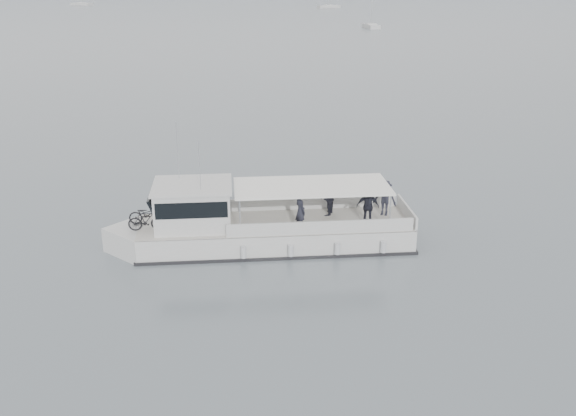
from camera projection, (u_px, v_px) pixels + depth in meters
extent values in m
plane|color=slate|center=(233.00, 221.00, 28.76)|extent=(1400.00, 1400.00, 0.00)
cube|color=silver|center=(276.00, 236.00, 26.05)|extent=(10.89, 2.99, 1.18)
cube|color=silver|center=(140.00, 241.00, 25.57)|extent=(2.95, 2.95, 1.18)
cube|color=beige|center=(276.00, 222.00, 25.85)|extent=(10.89, 2.99, 0.05)
cube|color=black|center=(276.00, 244.00, 26.18)|extent=(11.08, 3.10, 0.16)
cube|color=silver|center=(311.00, 203.00, 27.20)|extent=(7.25, 0.15, 0.54)
cube|color=silver|center=(321.00, 228.00, 24.59)|extent=(7.25, 0.15, 0.54)
cube|color=silver|center=(407.00, 212.00, 26.23)|extent=(0.11, 2.90, 0.54)
cube|color=silver|center=(193.00, 206.00, 25.27)|extent=(2.92, 2.47, 1.63)
cube|color=black|center=(157.00, 204.00, 25.10)|extent=(0.53, 2.27, 1.05)
cube|color=black|center=(193.00, 200.00, 25.18)|extent=(2.74, 2.50, 0.63)
cube|color=silver|center=(192.00, 185.00, 24.97)|extent=(3.10, 2.65, 0.09)
cube|color=white|center=(312.00, 186.00, 25.45)|extent=(6.18, 2.77, 0.07)
cylinder|color=silver|center=(240.00, 218.00, 24.27)|extent=(0.05, 0.05, 1.49)
cylinder|color=silver|center=(239.00, 196.00, 26.64)|extent=(0.05, 0.05, 1.49)
cylinder|color=silver|center=(390.00, 213.00, 24.79)|extent=(0.05, 0.05, 1.49)
cylinder|color=silver|center=(375.00, 191.00, 27.15)|extent=(0.05, 0.05, 1.49)
cylinder|color=silver|center=(178.00, 151.00, 25.28)|extent=(0.03, 0.03, 2.36)
cylinder|color=silver|center=(200.00, 165.00, 24.07)|extent=(0.03, 0.03, 1.99)
cylinder|color=silver|center=(243.00, 252.00, 24.43)|extent=(0.22, 0.22, 0.45)
cylinder|color=silver|center=(291.00, 250.00, 24.59)|extent=(0.22, 0.22, 0.45)
cylinder|color=silver|center=(337.00, 249.00, 24.75)|extent=(0.22, 0.22, 0.45)
cylinder|color=silver|center=(383.00, 247.00, 24.91)|extent=(0.22, 0.22, 0.45)
imported|color=black|center=(148.00, 214.00, 25.59)|extent=(1.56, 0.55, 0.82)
imported|color=black|center=(146.00, 220.00, 24.91)|extent=(1.44, 0.42, 0.86)
imported|color=#252631|center=(300.00, 211.00, 24.90)|extent=(0.54, 0.65, 1.52)
imported|color=#252631|center=(327.00, 198.00, 26.36)|extent=(0.82, 0.91, 1.52)
imported|color=#252631|center=(368.00, 206.00, 25.39)|extent=(0.94, 0.51, 1.52)
imported|color=#252631|center=(385.00, 198.00, 26.32)|extent=(1.13, 0.97, 1.52)
cube|color=silver|center=(329.00, 7.00, 190.21)|extent=(7.07, 4.26, 0.75)
cube|color=silver|center=(329.00, 6.00, 190.09)|extent=(2.85, 2.56, 0.45)
cube|color=silver|center=(81.00, 4.00, 204.52)|extent=(7.67, 6.11, 0.75)
cube|color=silver|center=(81.00, 3.00, 204.40)|extent=(3.37, 3.21, 0.45)
cube|color=silver|center=(371.00, 26.00, 124.02)|extent=(2.38, 6.31, 0.75)
cube|color=silver|center=(371.00, 25.00, 123.91)|extent=(1.87, 2.27, 0.45)
cylinder|color=silver|center=(372.00, 6.00, 122.73)|extent=(0.08, 0.08, 6.81)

